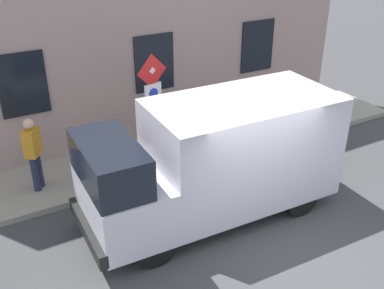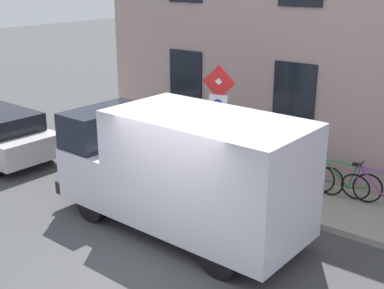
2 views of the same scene
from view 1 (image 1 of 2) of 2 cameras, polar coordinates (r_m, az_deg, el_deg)
name	(u,v)px [view 1 (image 1 of 2)]	position (r m, az deg, el deg)	size (l,w,h in m)	color
ground_plane	(269,240)	(9.30, 9.58, -11.72)	(80.00, 80.00, 0.00)	#404143
sidewalk_slab	(174,152)	(12.10, -2.29, -0.89)	(2.09, 14.10, 0.14)	#9B978A
building_facade	(146,12)	(12.13, -5.75, 16.19)	(0.75, 12.10, 6.93)	#A88D89
sign_post_stacked	(153,99)	(10.22, -4.93, 5.67)	(0.20, 0.55, 2.82)	#474C47
delivery_van	(216,158)	(9.21, 3.07, -1.70)	(2.16, 5.39, 2.50)	silver
bicycle_purple	(239,112)	(13.43, 5.92, 4.07)	(0.46, 1.72, 0.89)	black
bicycle_green	(216,118)	(13.01, 2.99, 3.39)	(0.47, 1.71, 0.89)	black
bicycle_blue	(191,123)	(12.63, -0.12, 2.66)	(0.46, 1.71, 0.89)	black
pedestrian	(33,152)	(10.56, -19.21, -0.88)	(0.48, 0.45, 1.72)	#262B47
litter_bin	(173,148)	(11.15, -2.43, -0.48)	(0.44, 0.44, 0.90)	#2D5133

